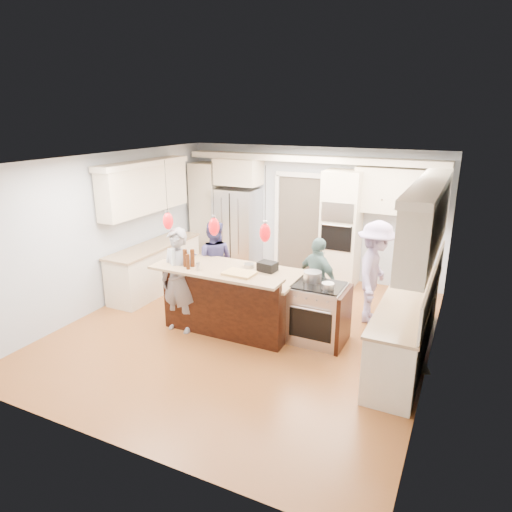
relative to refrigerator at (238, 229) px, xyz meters
The scene contains 23 objects.
ground_plane 3.19m from the refrigerator, 59.58° to the right, with size 6.00×6.00×0.00m, color #B06030.
room_shell 3.20m from the refrigerator, 59.58° to the right, with size 5.54×6.04×2.72m.
refrigerator is the anchor object (origin of this frame).
oven_column 2.31m from the refrigerator, ahead, with size 0.72×0.69×2.30m.
back_upper_cabinets 1.12m from the refrigerator, ahead, with size 5.30×0.61×2.54m.
right_counter_run 4.63m from the refrigerator, 30.36° to the right, with size 0.64×3.10×2.51m.
left_cabinets 2.05m from the refrigerator, 115.94° to the right, with size 0.64×2.30×2.51m.
kitchen_island 2.91m from the refrigerator, 63.11° to the right, with size 2.10×1.46×1.12m.
island_range 3.71m from the refrigerator, 42.59° to the right, with size 0.82×0.71×0.92m.
pendant_lights 3.53m from the refrigerator, 67.57° to the right, with size 1.75×0.15×1.03m.
person_bar_end 3.15m from the refrigerator, 79.08° to the right, with size 0.61×0.40×1.68m, color gray.
person_far_left 1.85m from the refrigerator, 75.89° to the right, with size 0.74×0.57×1.51m, color navy.
person_far_right 3.03m from the refrigerator, 36.26° to the right, with size 0.84×0.35×1.43m, color slate.
person_range_side 3.59m from the refrigerator, 23.56° to the right, with size 1.11×0.64×1.72m, color #9886B4.
floor_rug 4.73m from the refrigerator, 31.70° to the right, with size 0.60×0.88×0.01m, color olive.
water_bottle 3.25m from the refrigerator, 79.75° to the right, with size 0.06×0.06×0.26m, color silver.
beer_bottle_a 3.25m from the refrigerator, 76.21° to the right, with size 0.07×0.07×0.27m, color #431F0C.
beer_bottle_b 3.36m from the refrigerator, 74.79° to the right, with size 0.06×0.06×0.23m, color #431F0C.
beer_bottle_c 3.24m from the refrigerator, 74.26° to the right, with size 0.07×0.07×0.27m, color #431F0C.
drink_can 3.39m from the refrigerator, 71.94° to the right, with size 0.06×0.06×0.12m, color #B7B7BC.
cutting_board 3.54m from the refrigerator, 61.62° to the right, with size 0.45×0.32×0.03m, color tan.
pot_large 3.52m from the refrigerator, 43.41° to the right, with size 0.27×0.27×0.16m, color #B7B7BC.
pot_small 3.87m from the refrigerator, 42.43° to the right, with size 0.18×0.18×0.09m, color #B7B7BC.
Camera 1 is at (3.03, -5.94, 3.36)m, focal length 32.00 mm.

